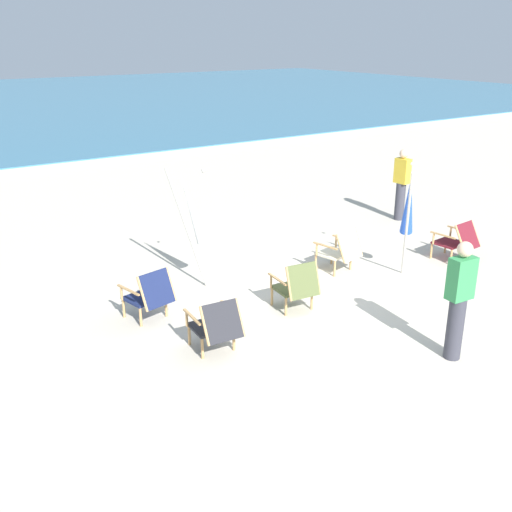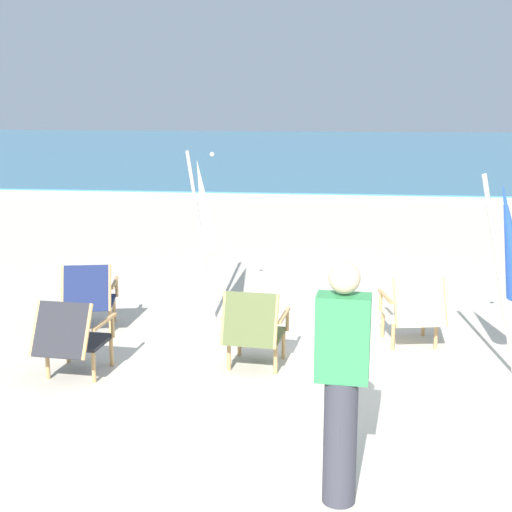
% 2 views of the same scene
% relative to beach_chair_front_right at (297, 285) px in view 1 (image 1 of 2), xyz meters
% --- Properties ---
extents(ground_plane, '(80.00, 80.00, 0.00)m').
position_rel_beach_chair_front_right_xyz_m(ground_plane, '(0.67, 0.01, -0.43)').
color(ground_plane, beige).
extents(surf_band, '(80.00, 1.10, 0.06)m').
position_rel_beach_chair_front_right_xyz_m(surf_band, '(0.67, 12.70, -0.40)').
color(surf_band, white).
rests_on(surf_band, ground).
extents(beach_chair_front_right, '(0.64, 0.72, 0.82)m').
position_rel_beach_chair_front_right_xyz_m(beach_chair_front_right, '(0.00, 0.00, 0.00)').
color(beach_chair_front_right, '#515B33').
rests_on(beach_chair_front_right, ground).
extents(beach_chair_front_left, '(0.70, 0.80, 0.81)m').
position_rel_beach_chair_front_right_xyz_m(beach_chair_front_left, '(1.62, 0.84, -0.00)').
color(beach_chair_front_left, beige).
rests_on(beach_chair_front_left, ground).
extents(beach_chair_mid_center, '(0.71, 0.80, 0.81)m').
position_rel_beach_chair_front_right_xyz_m(beach_chair_mid_center, '(-2.01, 0.95, -0.00)').
color(beach_chair_mid_center, '#19234C').
rests_on(beach_chair_mid_center, ground).
extents(beach_chair_back_right, '(0.63, 0.78, 0.79)m').
position_rel_beach_chair_front_right_xyz_m(beach_chair_back_right, '(-1.69, -0.44, -0.01)').
color(beach_chair_back_right, '#28282D').
rests_on(beach_chair_back_right, ground).
extents(beach_chair_back_left, '(0.65, 0.81, 0.79)m').
position_rel_beach_chair_front_right_xyz_m(beach_chair_back_left, '(3.81, 0.06, -0.01)').
color(beach_chair_back_left, maroon).
rests_on(beach_chair_back_left, ground).
extents(umbrella_furled_white, '(0.57, 0.67, 2.03)m').
position_rel_beach_chair_front_right_xyz_m(umbrella_furled_white, '(-0.83, 1.79, 0.89)').
color(umbrella_furled_white, '#B7B2A8').
rests_on(umbrella_furled_white, ground).
extents(umbrella_furled_blue, '(0.66, 0.63, 2.02)m').
position_rel_beach_chair_front_right_xyz_m(umbrella_furled_blue, '(2.37, 0.04, 0.89)').
color(umbrella_furled_blue, '#B7B2A8').
rests_on(umbrella_furled_blue, ground).
extents(person_near_chairs, '(0.23, 0.36, 1.63)m').
position_rel_beach_chair_front_right_xyz_m(person_near_chairs, '(4.92, 2.57, 0.41)').
color(person_near_chairs, '#383842').
rests_on(person_near_chairs, ground).
extents(person_by_waterline, '(0.35, 0.22, 1.63)m').
position_rel_beach_chair_front_right_xyz_m(person_by_waterline, '(0.85, -2.28, 0.41)').
color(person_by_waterline, '#383842').
rests_on(person_by_waterline, ground).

